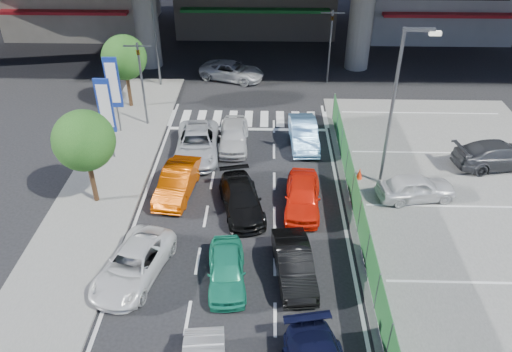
{
  "coord_description": "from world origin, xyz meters",
  "views": [
    {
      "loc": [
        1.23,
        -15.26,
        14.42
      ],
      "look_at": [
        0.73,
        3.35,
        2.06
      ],
      "focal_mm": 35.0,
      "sensor_mm": 36.0,
      "label": 1
    }
  ],
  "objects_px": {
    "tree_far": "(124,58)",
    "traffic_cone": "(360,173)",
    "taxi_orange_left": "(177,182)",
    "taxi_orange_right": "(303,196)",
    "wagon_silver_front_left": "(197,144)",
    "parked_sedan_dgrey": "(499,155)",
    "hatch_black_mid_right": "(294,264)",
    "taxi_teal_mid": "(227,270)",
    "crossing_wagon_silver": "(232,71)",
    "traffic_light_right": "(331,29)",
    "tree_near": "(84,141)",
    "sedan_white_mid_left": "(133,265)",
    "street_lamp_right": "(397,97)",
    "signboard_far": "(113,85)",
    "signboard_near": "(106,108)",
    "street_lamp_left": "(156,19)",
    "sedan_white_front_mid": "(233,135)",
    "sedan_black_mid": "(241,199)",
    "traffic_light_left": "(140,64)",
    "kei_truck_front_right": "(304,134)",
    "parked_sedan_white": "(416,187)"
  },
  "relations": [
    {
      "from": "tree_far",
      "to": "traffic_cone",
      "type": "bearing_deg",
      "value": -30.77
    },
    {
      "from": "taxi_orange_left",
      "to": "taxi_orange_right",
      "type": "bearing_deg",
      "value": -2.36
    },
    {
      "from": "tree_far",
      "to": "wagon_silver_front_left",
      "type": "xyz_separation_m",
      "value": [
        5.13,
        -5.94,
        -2.7
      ]
    },
    {
      "from": "tree_far",
      "to": "wagon_silver_front_left",
      "type": "bearing_deg",
      "value": -49.18
    },
    {
      "from": "tree_far",
      "to": "traffic_cone",
      "type": "xyz_separation_m",
      "value": [
        13.78,
        -8.2,
        -3.01
      ]
    },
    {
      "from": "wagon_silver_front_left",
      "to": "traffic_cone",
      "type": "relative_size",
      "value": 7.96
    },
    {
      "from": "parked_sedan_dgrey",
      "to": "hatch_black_mid_right",
      "type": "bearing_deg",
      "value": 117.37
    },
    {
      "from": "wagon_silver_front_left",
      "to": "parked_sedan_dgrey",
      "type": "bearing_deg",
      "value": -7.21
    },
    {
      "from": "taxi_teal_mid",
      "to": "taxi_orange_left",
      "type": "distance_m",
      "value": 6.58
    },
    {
      "from": "crossing_wagon_silver",
      "to": "traffic_light_right",
      "type": "bearing_deg",
      "value": -73.81
    },
    {
      "from": "tree_near",
      "to": "sedan_white_mid_left",
      "type": "xyz_separation_m",
      "value": [
        3.0,
        -4.94,
        -2.77
      ]
    },
    {
      "from": "street_lamp_right",
      "to": "signboard_far",
      "type": "relative_size",
      "value": 1.7
    },
    {
      "from": "signboard_near",
      "to": "crossing_wagon_silver",
      "type": "relative_size",
      "value": 1.0
    },
    {
      "from": "traffic_light_right",
      "to": "street_lamp_left",
      "type": "relative_size",
      "value": 0.65
    },
    {
      "from": "taxi_orange_right",
      "to": "tree_near",
      "type": "bearing_deg",
      "value": -177.28
    },
    {
      "from": "sedan_white_front_mid",
      "to": "crossing_wagon_silver",
      "type": "height_order",
      "value": "sedan_white_front_mid"
    },
    {
      "from": "taxi_teal_mid",
      "to": "sedan_black_mid",
      "type": "bearing_deg",
      "value": 80.55
    },
    {
      "from": "parked_sedan_dgrey",
      "to": "wagon_silver_front_left",
      "type": "bearing_deg",
      "value": 77.19
    },
    {
      "from": "taxi_orange_left",
      "to": "sedan_white_front_mid",
      "type": "xyz_separation_m",
      "value": [
        2.44,
        4.76,
        0.01
      ]
    },
    {
      "from": "traffic_light_left",
      "to": "crossing_wagon_silver",
      "type": "relative_size",
      "value": 1.11
    },
    {
      "from": "sedan_black_mid",
      "to": "crossing_wagon_silver",
      "type": "relative_size",
      "value": 0.91
    },
    {
      "from": "traffic_light_left",
      "to": "street_lamp_right",
      "type": "height_order",
      "value": "street_lamp_right"
    },
    {
      "from": "traffic_light_right",
      "to": "tree_near",
      "type": "height_order",
      "value": "traffic_light_right"
    },
    {
      "from": "taxi_teal_mid",
      "to": "traffic_cone",
      "type": "distance_m",
      "value": 9.71
    },
    {
      "from": "kei_truck_front_right",
      "to": "crossing_wagon_silver",
      "type": "xyz_separation_m",
      "value": [
        -4.73,
        9.49,
        -0.04
      ]
    },
    {
      "from": "tree_near",
      "to": "sedan_white_front_mid",
      "type": "height_order",
      "value": "tree_near"
    },
    {
      "from": "sedan_black_mid",
      "to": "parked_sedan_white",
      "type": "relative_size",
      "value": 1.14
    },
    {
      "from": "signboard_far",
      "to": "parked_sedan_white",
      "type": "height_order",
      "value": "signboard_far"
    },
    {
      "from": "hatch_black_mid_right",
      "to": "crossing_wagon_silver",
      "type": "xyz_separation_m",
      "value": [
        -3.8,
        20.11,
        0.01
      ]
    },
    {
      "from": "traffic_light_right",
      "to": "signboard_far",
      "type": "distance_m",
      "value": 15.38
    },
    {
      "from": "traffic_cone",
      "to": "signboard_near",
      "type": "bearing_deg",
      "value": 172.66
    },
    {
      "from": "traffic_cone",
      "to": "sedan_white_front_mid",
      "type": "bearing_deg",
      "value": 153.94
    },
    {
      "from": "wagon_silver_front_left",
      "to": "kei_truck_front_right",
      "type": "relative_size",
      "value": 1.19
    },
    {
      "from": "sedan_white_front_mid",
      "to": "traffic_light_right",
      "type": "bearing_deg",
      "value": 55.67
    },
    {
      "from": "taxi_orange_right",
      "to": "parked_sedan_white",
      "type": "relative_size",
      "value": 1.08
    },
    {
      "from": "traffic_light_left",
      "to": "signboard_near",
      "type": "relative_size",
      "value": 1.11
    },
    {
      "from": "signboard_near",
      "to": "wagon_silver_front_left",
      "type": "height_order",
      "value": "signboard_near"
    },
    {
      "from": "sedan_black_mid",
      "to": "sedan_white_mid_left",
      "type": "bearing_deg",
      "value": -145.3
    },
    {
      "from": "traffic_light_left",
      "to": "tree_near",
      "type": "relative_size",
      "value": 1.08
    },
    {
      "from": "hatch_black_mid_right",
      "to": "sedan_black_mid",
      "type": "xyz_separation_m",
      "value": [
        -2.3,
        4.28,
        -0.03
      ]
    },
    {
      "from": "tree_far",
      "to": "crossing_wagon_silver",
      "type": "relative_size",
      "value": 1.02
    },
    {
      "from": "signboard_far",
      "to": "crossing_wagon_silver",
      "type": "height_order",
      "value": "signboard_far"
    },
    {
      "from": "taxi_teal_mid",
      "to": "crossing_wagon_silver",
      "type": "height_order",
      "value": "crossing_wagon_silver"
    },
    {
      "from": "street_lamp_right",
      "to": "taxi_orange_left",
      "type": "bearing_deg",
      "value": -173.43
    },
    {
      "from": "street_lamp_right",
      "to": "taxi_teal_mid",
      "type": "distance_m",
      "value": 11.12
    },
    {
      "from": "tree_far",
      "to": "kei_truck_front_right",
      "type": "bearing_deg",
      "value": -22.69
    },
    {
      "from": "parked_sedan_dgrey",
      "to": "traffic_light_right",
      "type": "bearing_deg",
      "value": 25.48
    },
    {
      "from": "parked_sedan_white",
      "to": "traffic_light_left",
      "type": "bearing_deg",
      "value": 54.33
    },
    {
      "from": "taxi_teal_mid",
      "to": "kei_truck_front_right",
      "type": "distance_m",
      "value": 11.55
    },
    {
      "from": "taxi_teal_mid",
      "to": "sedan_black_mid",
      "type": "height_order",
      "value": "sedan_black_mid"
    }
  ]
}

